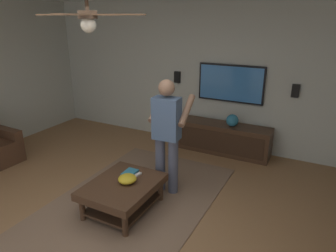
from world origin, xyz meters
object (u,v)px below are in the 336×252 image
Objects in this scene: person_standing at (167,130)px; book at (130,173)px; tv at (231,83)px; wall_speaker_right at (177,77)px; remote_white at (137,175)px; vase_round at (232,120)px; ceiling_fan at (88,18)px; wall_speaker_left at (295,91)px; coffee_table at (123,190)px; media_console at (223,138)px; bowl at (127,179)px.

person_standing is 0.76m from book.
tv is 5.49× the size of wall_speaker_right.
remote_white is 2.22m from vase_round.
wall_speaker_left is at bearing -32.65° from ceiling_fan.
person_standing is 1.77m from ceiling_fan.
media_console reaches higher than coffee_table.
media_console is 7.73× the size of book.
wall_speaker_left is 3.57m from ceiling_fan.
coffee_table is at bearing -168.83° from wall_speaker_right.
ceiling_fan is at bearing 161.10° from vase_round.
coffee_table is 0.27m from remote_white.
bowl is at bearing -167.62° from wall_speaker_right.
person_standing reaches higher than bowl.
wall_speaker_right is (2.59, 0.57, 0.83)m from bowl.
ceiling_fan reaches higher than wall_speaker_right.
coffee_table is at bearing 8.98° from book.
person_standing is (-1.92, 0.29, -0.33)m from tv.
media_console is 2.20m from remote_white.
bowl is (-2.34, 0.52, 0.18)m from media_console.
bowl is at bearing -12.47° from media_console.
remote_white is at bearing -12.06° from tv.
remote_white is at bearing -13.37° from media_console.
bowl reaches higher than coffee_table.
vase_round is at bearing -16.21° from bowl.
media_console is 1.42× the size of ceiling_fan.
book is at bearing 26.28° from bowl.
tv reaches higher than vase_round.
remote_white is 0.11m from book.
wall_speaker_right reaches higher than coffee_table.
wall_speaker_right is at bearing 11.17° from coffee_table.
ceiling_fan is (-0.45, 0.11, 1.97)m from book.
person_standing is (0.70, -0.28, 0.64)m from coffee_table.
bowl reaches higher than remote_white.
vase_round is at bearing -19.14° from person_standing.
person_standing reaches higher than wall_speaker_right.
remote_white is at bearing -2.67° from bowl.
remote_white is at bearing -25.23° from ceiling_fan.
book reaches higher than coffee_table.
wall_speaker_right is (2.63, 0.52, 0.99)m from coffee_table.
ceiling_fan is at bearing 140.86° from bowl.
ceiling_fan reaches higher than book.
media_console reaches higher than book.
coffee_table is 4.22× the size of bowl.
remote_white is 2.04m from ceiling_fan.
ceiling_fan is (-0.91, 0.43, 1.46)m from person_standing.
media_console is (2.38, -0.57, -0.02)m from coffee_table.
media_console is at bearing 177.58° from remote_white.
person_standing is 2.12m from wall_speaker_right.
coffee_table is 0.27m from book.
person_standing reaches higher than wall_speaker_left.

